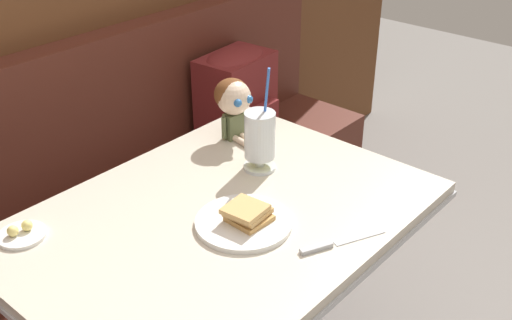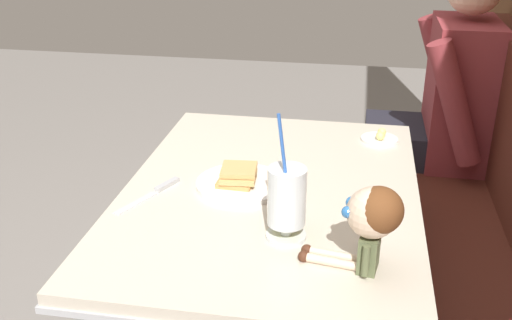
{
  "view_description": "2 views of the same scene",
  "coord_description": "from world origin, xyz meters",
  "views": [
    {
      "loc": [
        -0.97,
        -0.79,
        1.67
      ],
      "look_at": [
        0.13,
        0.16,
        0.85
      ],
      "focal_mm": 44.05,
      "sensor_mm": 36.0,
      "label": 1
    },
    {
      "loc": [
        1.47,
        0.4,
        1.5
      ],
      "look_at": [
        0.08,
        0.15,
        0.86
      ],
      "focal_mm": 42.5,
      "sensor_mm": 36.0,
      "label": 2
    }
  ],
  "objects": [
    {
      "name": "toast_plate",
      "position": [
        0.0,
        0.09,
        0.76
      ],
      "size": [
        0.25,
        0.25,
        0.06
      ],
      "color": "white",
      "rests_on": "diner_table"
    },
    {
      "name": "milkshake_glass",
      "position": [
        0.25,
        0.25,
        0.84
      ],
      "size": [
        0.1,
        0.1,
        0.32
      ],
      "color": "silver",
      "rests_on": "diner_table"
    },
    {
      "name": "butter_saucer",
      "position": [
        -0.4,
        0.48,
        0.75
      ],
      "size": [
        0.12,
        0.12,
        0.04
      ],
      "color": "white",
      "rests_on": "diner_table"
    },
    {
      "name": "diner_patron",
      "position": [
        -0.96,
        0.76,
        0.74
      ],
      "size": [
        0.55,
        0.48,
        0.81
      ],
      "color": "maroon",
      "rests_on": "booth_bench"
    },
    {
      "name": "diner_table",
      "position": [
        0.0,
        0.18,
        0.54
      ],
      "size": [
        1.11,
        0.81,
        0.74
      ],
      "color": "beige",
      "rests_on": "ground"
    },
    {
      "name": "seated_doll",
      "position": [
        0.34,
        0.44,
        0.87
      ],
      "size": [
        0.13,
        0.23,
        0.2
      ],
      "color": "#5B6642",
      "rests_on": "diner_table"
    },
    {
      "name": "butter_knife",
      "position": [
        0.07,
        -0.12,
        0.74
      ],
      "size": [
        0.22,
        0.12,
        0.01
      ],
      "color": "silver",
      "rests_on": "diner_table"
    }
  ]
}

